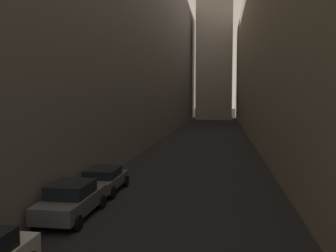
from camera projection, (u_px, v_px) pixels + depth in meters
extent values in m
plane|color=black|center=(205.00, 141.00, 44.88)|extent=(264.00, 264.00, 0.00)
cube|color=slate|center=(115.00, 38.00, 47.57)|extent=(12.50, 108.00, 25.70)
cube|color=gray|center=(313.00, 49.00, 44.15)|extent=(14.37, 108.00, 22.17)
cube|color=gray|center=(215.00, 25.00, 88.28)|extent=(8.46, 8.46, 45.06)
cube|color=#4C4C51|center=(71.00, 203.00, 16.06)|extent=(1.77, 4.36, 0.68)
cube|color=black|center=(71.00, 189.00, 15.99)|extent=(1.63, 2.10, 0.57)
cylinder|color=black|center=(67.00, 200.00, 17.68)|extent=(0.22, 0.62, 0.62)
cylinder|color=black|center=(102.00, 202.00, 17.42)|extent=(0.22, 0.62, 0.62)
cylinder|color=black|center=(36.00, 221.00, 14.75)|extent=(0.22, 0.62, 0.62)
cylinder|color=black|center=(78.00, 223.00, 14.50)|extent=(0.22, 0.62, 0.62)
cube|color=#4C4C51|center=(104.00, 181.00, 20.48)|extent=(1.78, 3.95, 0.57)
cube|color=black|center=(103.00, 173.00, 20.28)|extent=(1.63, 2.07, 0.45)
cylinder|color=black|center=(97.00, 180.00, 21.96)|extent=(0.22, 0.65, 0.65)
cylinder|color=black|center=(126.00, 181.00, 21.70)|extent=(0.22, 0.65, 0.65)
cylinder|color=black|center=(80.00, 191.00, 19.31)|extent=(0.22, 0.65, 0.65)
cylinder|color=black|center=(112.00, 193.00, 19.05)|extent=(0.22, 0.65, 0.65)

